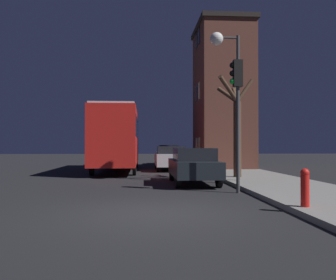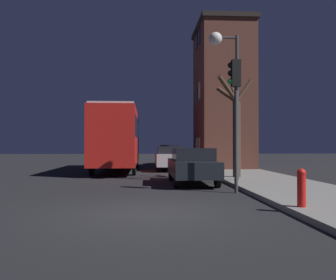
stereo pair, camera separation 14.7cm
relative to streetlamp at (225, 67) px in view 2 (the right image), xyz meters
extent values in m
plane|color=black|center=(-3.21, -6.46, -4.85)|extent=(120.00, 120.00, 0.00)
cube|color=brown|center=(1.89, 9.45, -0.10)|extent=(3.31, 5.15, 9.22)
cube|color=black|center=(1.89, 9.45, 4.66)|extent=(3.55, 5.39, 0.30)
cube|color=#F2D172|center=(0.22, 8.87, -3.31)|extent=(0.03, 0.70, 1.10)
cube|color=#F2D172|center=(0.22, 10.03, -3.31)|extent=(0.03, 0.70, 1.10)
cube|color=#F2D172|center=(0.22, 8.87, 0.30)|extent=(0.03, 0.70, 1.10)
cube|color=black|center=(0.22, 10.03, 0.30)|extent=(0.03, 0.70, 1.10)
cube|color=black|center=(0.22, 8.87, 3.91)|extent=(0.03, 0.70, 1.10)
cube|color=black|center=(0.22, 10.03, 3.91)|extent=(0.03, 0.70, 1.10)
cylinder|color=#38383A|center=(0.52, 0.00, -1.70)|extent=(0.14, 0.14, 6.03)
cylinder|color=#38383A|center=(0.07, 0.00, 1.22)|extent=(0.90, 0.09, 0.09)
sphere|color=white|center=(-0.38, 0.00, 1.17)|extent=(0.55, 0.55, 0.55)
cylinder|color=#38383A|center=(-0.26, -2.98, -3.08)|extent=(0.12, 0.12, 3.56)
cube|color=black|center=(-0.26, -2.98, -0.85)|extent=(0.30, 0.24, 0.90)
sphere|color=black|center=(-0.44, -2.98, -0.58)|extent=(0.20, 0.20, 0.20)
sphere|color=black|center=(-0.44, -2.98, -0.85)|extent=(0.20, 0.20, 0.20)
sphere|color=green|center=(-0.44, -2.98, -1.12)|extent=(0.20, 0.20, 0.20)
cylinder|color=#473323|center=(0.90, 1.60, -2.98)|extent=(0.35, 0.35, 3.45)
cylinder|color=#473323|center=(1.27, 1.70, -0.74)|extent=(0.92, 0.38, 1.14)
cylinder|color=#473323|center=(0.99, 2.18, -0.87)|extent=(0.38, 1.27, 0.91)
cylinder|color=#473323|center=(0.54, 1.97, -0.90)|extent=(0.93, 0.95, 0.86)
cylinder|color=#473323|center=(0.39, 1.12, -0.77)|extent=(1.21, 1.18, 1.13)
cylinder|color=#473323|center=(0.89, 1.94, -0.91)|extent=(0.16, 0.79, 0.80)
cube|color=red|center=(-5.00, 7.92, -2.80)|extent=(2.41, 10.29, 3.15)
cube|color=black|center=(-5.00, 7.92, -2.23)|extent=(2.43, 9.46, 1.14)
cube|color=#B2B2B2|center=(-5.00, 7.92, -1.16)|extent=(2.29, 9.77, 0.12)
cylinder|color=black|center=(-3.89, 11.26, -4.37)|extent=(0.18, 0.96, 0.96)
cylinder|color=black|center=(-6.12, 11.26, -4.37)|extent=(0.18, 0.96, 0.96)
cylinder|color=black|center=(-3.89, 4.58, -4.37)|extent=(0.18, 0.96, 0.96)
cylinder|color=black|center=(-6.12, 4.58, -4.37)|extent=(0.18, 0.96, 0.96)
cube|color=black|center=(-1.36, 0.11, -4.19)|extent=(1.74, 4.62, 0.63)
cube|color=black|center=(-1.36, -0.12, -3.62)|extent=(1.53, 2.40, 0.50)
cylinder|color=black|center=(-0.58, 1.61, -4.51)|extent=(0.18, 0.69, 0.69)
cylinder|color=black|center=(-2.14, 1.61, -4.51)|extent=(0.18, 0.69, 0.69)
cylinder|color=black|center=(-0.58, -1.39, -4.51)|extent=(0.18, 0.69, 0.69)
cylinder|color=black|center=(-2.14, -1.39, -4.51)|extent=(0.18, 0.69, 0.69)
cube|color=#B7BABF|center=(-1.70, 8.20, -4.16)|extent=(1.86, 4.09, 0.74)
cube|color=black|center=(-1.70, 8.00, -3.56)|extent=(1.63, 2.13, 0.47)
cylinder|color=black|center=(-0.87, 9.53, -4.54)|extent=(0.18, 0.64, 0.64)
cylinder|color=black|center=(-2.54, 9.53, -4.54)|extent=(0.18, 0.64, 0.64)
cylinder|color=black|center=(-0.87, 6.87, -4.54)|extent=(0.18, 0.64, 0.64)
cylinder|color=black|center=(-2.54, 6.87, -4.54)|extent=(0.18, 0.64, 0.64)
cube|color=olive|center=(-1.33, 15.98, -4.16)|extent=(1.78, 3.94, 0.74)
cube|color=black|center=(-1.33, 15.78, -3.52)|extent=(1.57, 2.05, 0.53)
cylinder|color=black|center=(-0.53, 17.26, -4.53)|extent=(0.18, 0.65, 0.65)
cylinder|color=black|center=(-2.13, 17.26, -4.53)|extent=(0.18, 0.65, 0.65)
cylinder|color=black|center=(-0.53, 14.70, -4.53)|extent=(0.18, 0.65, 0.65)
cylinder|color=black|center=(-2.13, 14.70, -4.53)|extent=(0.18, 0.65, 0.65)
cylinder|color=red|center=(0.39, -6.70, -4.34)|extent=(0.20, 0.20, 0.75)
sphere|color=red|center=(0.39, -6.70, -3.91)|extent=(0.21, 0.21, 0.21)
camera|label=1|loc=(-3.43, -15.30, -3.25)|focal=40.00mm
camera|label=2|loc=(-3.29, -15.31, -3.25)|focal=40.00mm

